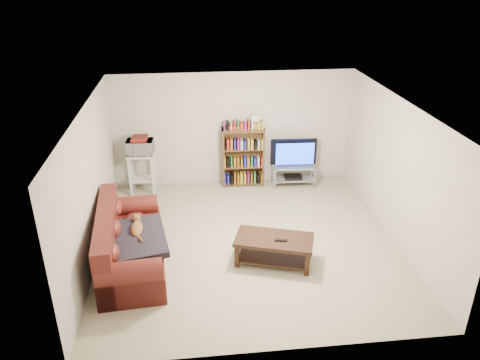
{
  "coord_description": "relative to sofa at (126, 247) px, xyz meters",
  "views": [
    {
      "loc": [
        -0.91,
        -6.78,
        4.39
      ],
      "look_at": [
        -0.1,
        0.4,
        1.0
      ],
      "focal_mm": 35.0,
      "sensor_mm": 36.0,
      "label": 1
    }
  ],
  "objects": [
    {
      "name": "floor",
      "position": [
        1.99,
        0.44,
        -0.33
      ],
      "size": [
        5.0,
        5.0,
        0.0
      ],
      "primitive_type": "plane",
      "color": "#BBAF8B",
      "rests_on": "ground"
    },
    {
      "name": "sofa",
      "position": [
        0.0,
        0.0,
        0.0
      ],
      "size": [
        1.13,
        2.28,
        0.94
      ],
      "rotation": [
        0.0,
        0.0,
        0.08
      ],
      "color": "#571C16",
      "rests_on": "floor"
    },
    {
      "name": "wall_front",
      "position": [
        1.99,
        -2.06,
        0.87
      ],
      "size": [
        5.0,
        0.0,
        5.0
      ],
      "primitive_type": "plane",
      "rotation": [
        -1.57,
        0.0,
        0.0
      ],
      "color": "beige",
      "rests_on": "ground"
    },
    {
      "name": "dvd_player",
      "position": [
        3.24,
        2.59,
        -0.14
      ],
      "size": [
        0.38,
        0.27,
        0.06
      ],
      "primitive_type": "cube",
      "rotation": [
        0.0,
        0.0,
        -0.05
      ],
      "color": "black",
      "rests_on": "tv_stand"
    },
    {
      "name": "remote",
      "position": [
        2.41,
        -0.27,
        0.13
      ],
      "size": [
        0.21,
        0.09,
        0.02
      ],
      "primitive_type": "cube",
      "rotation": [
        0.0,
        0.0,
        -0.16
      ],
      "color": "black",
      "rests_on": "coffee_table"
    },
    {
      "name": "wall_back",
      "position": [
        1.99,
        2.94,
        0.87
      ],
      "size": [
        5.0,
        0.0,
        5.0
      ],
      "primitive_type": "plane",
      "rotation": [
        1.57,
        0.0,
        0.0
      ],
      "color": "beige",
      "rests_on": "ground"
    },
    {
      "name": "television",
      "position": [
        3.24,
        2.59,
        0.41
      ],
      "size": [
        0.98,
        0.17,
        0.56
      ],
      "primitive_type": "imported",
      "rotation": [
        0.0,
        0.0,
        3.09
      ],
      "color": "black",
      "rests_on": "tv_stand"
    },
    {
      "name": "wall_right",
      "position": [
        4.49,
        0.44,
        0.87
      ],
      "size": [
        0.0,
        5.0,
        5.0
      ],
      "primitive_type": "plane",
      "rotation": [
        1.57,
        0.0,
        -1.57
      ],
      "color": "beige",
      "rests_on": "ground"
    },
    {
      "name": "cat",
      "position": [
        0.18,
        0.07,
        0.28
      ],
      "size": [
        0.29,
        0.62,
        0.18
      ],
      "primitive_type": null,
      "rotation": [
        0.0,
        0.0,
        0.08
      ],
      "color": "brown",
      "rests_on": "sofa"
    },
    {
      "name": "bookshelf",
      "position": [
        2.17,
        2.74,
        0.33
      ],
      "size": [
        0.89,
        0.3,
        1.28
      ],
      "rotation": [
        0.0,
        0.0,
        -0.02
      ],
      "color": "#52361C",
      "rests_on": "floor"
    },
    {
      "name": "blanket",
      "position": [
        0.2,
        -0.13,
        0.22
      ],
      "size": [
        1.02,
        1.23,
        0.19
      ],
      "primitive_type": "cube",
      "rotation": [
        0.05,
        -0.04,
        0.16
      ],
      "color": "black",
      "rests_on": "sofa"
    },
    {
      "name": "microwave_stand",
      "position": [
        0.07,
        2.59,
        0.22
      ],
      "size": [
        0.56,
        0.42,
        0.86
      ],
      "rotation": [
        0.0,
        0.0,
        -0.06
      ],
      "color": "silver",
      "rests_on": "floor"
    },
    {
      "name": "microwave",
      "position": [
        0.07,
        2.59,
        0.68
      ],
      "size": [
        0.55,
        0.39,
        0.29
      ],
      "primitive_type": "imported",
      "rotation": [
        0.0,
        0.0,
        -0.06
      ],
      "color": "silver",
      "rests_on": "microwave_stand"
    },
    {
      "name": "tv_stand",
      "position": [
        3.24,
        2.59,
        -0.02
      ],
      "size": [
        0.93,
        0.45,
        0.46
      ],
      "rotation": [
        0.0,
        0.0,
        -0.05
      ],
      "color": "#999EA3",
      "rests_on": "floor"
    },
    {
      "name": "coffee_table",
      "position": [
        2.32,
        -0.18,
        -0.02
      ],
      "size": [
        1.35,
        0.96,
        0.44
      ],
      "rotation": [
        0.0,
        0.0,
        -0.31
      ],
      "color": "black",
      "rests_on": "floor"
    },
    {
      "name": "shelf_clutter",
      "position": [
        2.27,
        2.75,
        1.05
      ],
      "size": [
        0.65,
        0.2,
        0.28
      ],
      "rotation": [
        0.0,
        0.0,
        -0.02
      ],
      "color": "silver",
      "rests_on": "bookshelf"
    },
    {
      "name": "wall_left",
      "position": [
        -0.51,
        0.44,
        0.87
      ],
      "size": [
        0.0,
        5.0,
        5.0
      ],
      "primitive_type": "plane",
      "rotation": [
        1.57,
        0.0,
        1.57
      ],
      "color": "beige",
      "rests_on": "ground"
    },
    {
      "name": "ceiling",
      "position": [
        1.99,
        0.44,
        2.07
      ],
      "size": [
        5.0,
        5.0,
        0.0
      ],
      "primitive_type": "plane",
      "rotation": [
        3.14,
        0.0,
        0.0
      ],
      "color": "white",
      "rests_on": "ground"
    },
    {
      "name": "game_boxes",
      "position": [
        0.07,
        2.59,
        0.85
      ],
      "size": [
        0.33,
        0.29,
        0.05
      ],
      "primitive_type": "cube",
      "rotation": [
        0.0,
        0.0,
        -0.06
      ],
      "color": "maroon",
      "rests_on": "microwave"
    }
  ]
}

